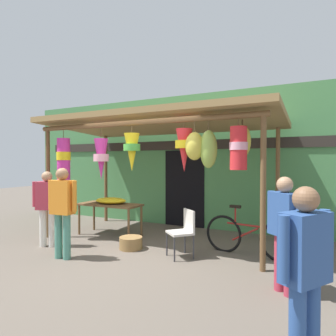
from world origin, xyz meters
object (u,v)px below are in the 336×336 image
folding_chair (184,229)px  customer_foreground (62,205)px  parked_bicycle (250,237)px  vendor_in_orange (305,265)px  wicker_basket_by_table (131,243)px  shopper_by_bananas (47,203)px  passerby_at_right (284,225)px  flower_heap_on_table (111,201)px  display_table (110,207)px

folding_chair → customer_foreground: size_ratio=0.53×
parked_bicycle → vendor_in_orange: bearing=-71.2°
wicker_basket_by_table → vendor_in_orange: vendor_in_orange is taller
wicker_basket_by_table → customer_foreground: 1.51m
folding_chair → customer_foreground: (-1.87, -1.03, 0.43)m
folding_chair → shopper_by_bananas: size_ratio=0.56×
wicker_basket_by_table → passerby_at_right: bearing=-14.7°
shopper_by_bananas → flower_heap_on_table: bearing=66.5°
parked_bicycle → shopper_by_bananas: 3.99m
vendor_in_orange → shopper_by_bananas: size_ratio=1.00×
wicker_basket_by_table → parked_bicycle: size_ratio=0.26×
wicker_basket_by_table → display_table: bearing=146.4°
flower_heap_on_table → display_table: bearing=-110.1°
display_table → shopper_by_bananas: shopper_by_bananas is taller
passerby_at_right → customer_foreground: bearing=-175.7°
flower_heap_on_table → folding_chair: flower_heap_on_table is taller
parked_bicycle → customer_foreground: customer_foreground is taller
customer_foreground → shopper_by_bananas: (-0.84, 0.41, -0.06)m
vendor_in_orange → flower_heap_on_table: bearing=144.5°
wicker_basket_by_table → parked_bicycle: 2.26m
parked_bicycle → customer_foreground: (-2.92, -1.61, 0.59)m
flower_heap_on_table → passerby_at_right: 4.14m
wicker_basket_by_table → customer_foreground: size_ratio=0.28×
vendor_in_orange → wicker_basket_by_table: bearing=144.4°
shopper_by_bananas → vendor_in_orange: bearing=-19.1°
wicker_basket_by_table → shopper_by_bananas: 1.87m
passerby_at_right → vendor_in_orange: bearing=-79.5°
display_table → passerby_at_right: bearing=-20.2°
flower_heap_on_table → passerby_at_right: size_ratio=0.51×
flower_heap_on_table → parked_bicycle: (3.19, -0.13, -0.45)m
shopper_by_bananas → passerby_at_right: size_ratio=1.00×
folding_chair → parked_bicycle: (1.05, 0.58, -0.16)m
display_table → wicker_basket_by_table: size_ratio=3.30×
folding_chair → parked_bicycle: parked_bicycle is taller
flower_heap_on_table → passerby_at_right: (3.88, -1.47, 0.08)m
display_table → passerby_at_right: 4.15m
display_table → flower_heap_on_table: size_ratio=1.95×
customer_foreground → folding_chair: bearing=29.0°
parked_bicycle → customer_foreground: bearing=-151.1°
customer_foreground → passerby_at_right: bearing=4.3°
shopper_by_bananas → passerby_at_right: (4.45, -0.14, -0.00)m
shopper_by_bananas → passerby_at_right: 4.45m
display_table → folding_chair: (2.15, -0.67, -0.15)m
vendor_in_orange → passerby_at_right: passerby_at_right is taller
display_table → parked_bicycle: bearing=-1.7°
folding_chair → passerby_at_right: (1.74, -0.76, 0.38)m
parked_bicycle → shopper_by_bananas: size_ratio=1.15×
passerby_at_right → flower_heap_on_table: bearing=159.3°
folding_chair → shopper_by_bananas: bearing=-167.1°
folding_chair → wicker_basket_by_table: (-1.12, -0.02, -0.39)m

